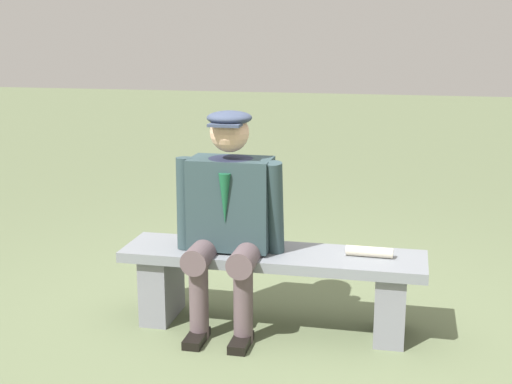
# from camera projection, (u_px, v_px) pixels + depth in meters

# --- Properties ---
(ground_plane) EXTENTS (30.00, 30.00, 0.00)m
(ground_plane) POSITION_uv_depth(u_px,v_px,m) (272.00, 326.00, 4.20)
(ground_plane) COLOR #5F6C4A
(bench) EXTENTS (1.76, 0.44, 0.47)m
(bench) POSITION_uv_depth(u_px,v_px,m) (272.00, 276.00, 4.13)
(bench) COLOR slate
(bench) RESTS_ON ground
(seated_man) EXTENTS (0.64, 0.56, 1.28)m
(seated_man) POSITION_uv_depth(u_px,v_px,m) (229.00, 211.00, 4.04)
(seated_man) COLOR #2B3E42
(seated_man) RESTS_ON ground
(rolled_magazine) EXTENTS (0.27, 0.07, 0.06)m
(rolled_magazine) POSITION_uv_depth(u_px,v_px,m) (369.00, 252.00, 4.00)
(rolled_magazine) COLOR beige
(rolled_magazine) RESTS_ON bench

